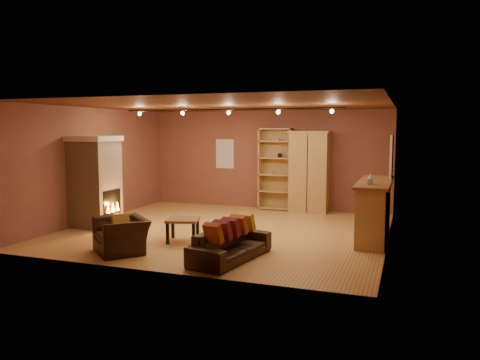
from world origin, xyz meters
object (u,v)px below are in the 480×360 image
at_px(bookcase, 276,168).
at_px(loveseat, 231,239).
at_px(armoire, 309,172).
at_px(bar_counter, 374,209).
at_px(fireplace, 95,181).
at_px(armchair, 121,229).
at_px(coffee_table, 183,222).

distance_m(bookcase, loveseat, 5.42).
relative_size(armoire, bar_counter, 0.88).
xyz_separation_m(bookcase, loveseat, (0.66, -5.32, -0.80)).
xyz_separation_m(fireplace, bookcase, (3.34, 3.73, 0.11)).
xyz_separation_m(armoire, bar_counter, (1.91, -2.62, -0.51)).
bearing_deg(loveseat, bookcase, 17.30).
distance_m(fireplace, armchair, 2.73).
bearing_deg(fireplace, bookcase, 48.12).
bearing_deg(bar_counter, loveseat, -131.49).
relative_size(bookcase, bar_counter, 0.91).
height_order(armoire, loveseat, armoire).
height_order(bookcase, armoire, bookcase).
bearing_deg(armoire, armchair, -114.02).
bearing_deg(armchair, coffee_table, 100.26).
height_order(fireplace, armoire, armoire).
bearing_deg(fireplace, bar_counter, 8.60).
relative_size(fireplace, armchair, 1.81).
height_order(armchair, coffee_table, armchair).
bearing_deg(fireplace, loveseat, -21.62).
bearing_deg(fireplace, armchair, -43.46).
relative_size(fireplace, coffee_table, 2.72).
height_order(bar_counter, loveseat, bar_counter).
relative_size(armoire, loveseat, 1.19).
relative_size(bookcase, armchair, 1.98).
relative_size(fireplace, bookcase, 0.92).
height_order(fireplace, loveseat, fireplace).
bearing_deg(loveseat, bar_counter, -31.27).
relative_size(armoire, armchair, 1.91).
distance_m(fireplace, loveseat, 4.36).
bearing_deg(coffee_table, armoire, 67.84).
xyz_separation_m(bookcase, armchair, (-1.42, -5.55, -0.74)).
bearing_deg(loveseat, fireplace, 78.60).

